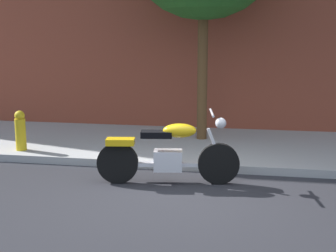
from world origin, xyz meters
TOP-DOWN VIEW (x-y plane):
  - ground_plane at (0.00, 0.00)m, footprint 60.00×60.00m
  - sidewalk at (0.00, 2.95)m, footprint 23.79×3.36m
  - motorcycle at (-0.34, 0.55)m, footprint 2.22×0.72m
  - fire_hydrant at (-3.41, 1.67)m, footprint 0.20×0.20m

SIDE VIEW (x-z plane):
  - ground_plane at x=0.00m, z-range 0.00..0.00m
  - sidewalk at x=0.00m, z-range 0.00..0.14m
  - fire_hydrant at x=-3.41m, z-range 0.00..0.91m
  - motorcycle at x=-0.34m, z-range -0.10..1.05m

